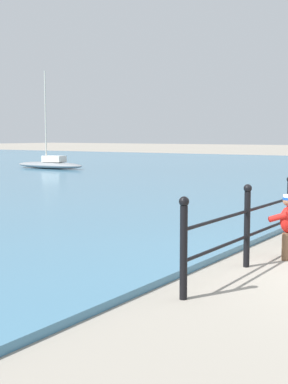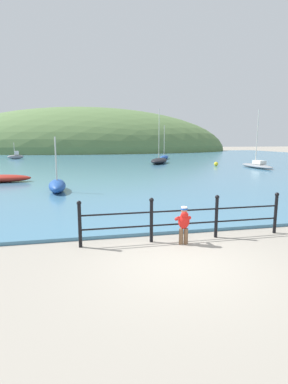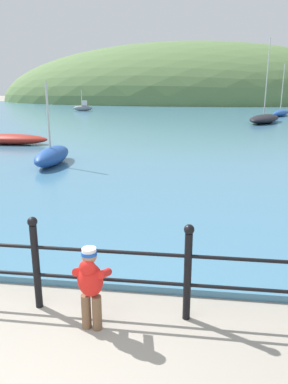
% 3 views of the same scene
% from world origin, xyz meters
% --- Properties ---
extents(ground_plane, '(200.00, 200.00, 0.00)m').
position_xyz_m(ground_plane, '(0.00, 0.00, 0.00)').
color(ground_plane, gray).
extents(water, '(80.00, 60.00, 0.10)m').
position_xyz_m(water, '(0.00, 32.00, 0.05)').
color(water, teal).
rests_on(water, ground).
extents(far_hillside, '(65.86, 36.22, 19.78)m').
position_xyz_m(far_hillside, '(0.00, 65.49, 0.00)').
color(far_hillside, '#567542').
rests_on(far_hillside, ground).
extents(iron_railing, '(5.69, 0.12, 1.21)m').
position_xyz_m(iron_railing, '(0.59, 1.50, 0.64)').
color(iron_railing, black).
rests_on(iron_railing, ground).
extents(child_in_coat, '(0.40, 0.39, 1.00)m').
position_xyz_m(child_in_coat, '(0.45, 1.17, 0.60)').
color(child_in_coat, brown).
rests_on(child_in_coat, ground).
extents(boat_blue_hull, '(2.15, 1.01, 2.23)m').
position_xyz_m(boat_blue_hull, '(-10.54, 37.49, 0.46)').
color(boat_blue_hull, gray).
rests_on(boat_blue_hull, water).
extents(boat_nearest_quay, '(0.97, 2.73, 2.74)m').
position_xyz_m(boat_nearest_quay, '(-3.29, 9.65, 0.41)').
color(boat_nearest_quay, '#1E4793').
rests_on(boat_nearest_quay, water).
extents(boat_white_sailboat, '(1.29, 4.52, 5.31)m').
position_xyz_m(boat_white_sailboat, '(14.03, 19.06, 0.36)').
color(boat_white_sailboat, gray).
rests_on(boat_white_sailboat, water).
extents(boat_green_fishing, '(2.45, 3.57, 4.45)m').
position_xyz_m(boat_green_fishing, '(9.06, 32.96, 0.39)').
color(boat_green_fishing, '#1E4793').
rests_on(boat_green_fishing, water).
extents(boat_far_left, '(3.48, 4.95, 5.81)m').
position_xyz_m(boat_far_left, '(6.51, 26.16, 0.42)').
color(boat_far_left, black).
rests_on(boat_far_left, water).
extents(mooring_buoy, '(0.41, 0.41, 0.41)m').
position_xyz_m(mooring_buoy, '(11.22, 21.77, 0.31)').
color(mooring_buoy, yellow).
rests_on(mooring_buoy, water).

